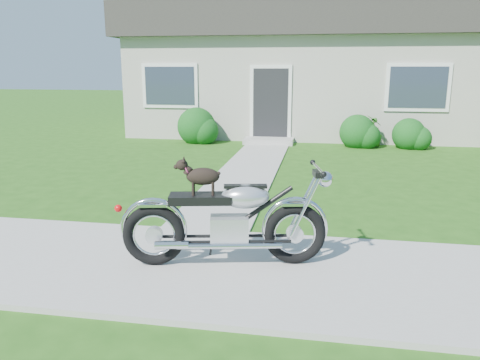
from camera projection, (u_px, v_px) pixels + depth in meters
name	position (u px, v px, depth m)	size (l,w,h in m)	color
ground	(318.00, 276.00, 4.85)	(80.00, 80.00, 0.00)	#235114
sidewalk	(318.00, 274.00, 4.84)	(24.00, 2.20, 0.04)	#9E9B93
walkway	(249.00, 170.00, 9.89)	(1.20, 8.00, 0.03)	#9E9B93
house	(325.00, 67.00, 15.84)	(12.60, 7.03, 4.50)	beige
shrub_row	(352.00, 131.00, 12.76)	(9.60, 1.10, 1.10)	#144C16
potted_plant_left	(198.00, 131.00, 13.56)	(0.60, 0.52, 0.66)	#294E14
potted_plant_right	(373.00, 132.00, 12.71)	(0.48, 0.48, 0.85)	#255E1A
motorcycle_with_dog	(229.00, 219.00, 4.94)	(2.20, 0.76, 1.15)	black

